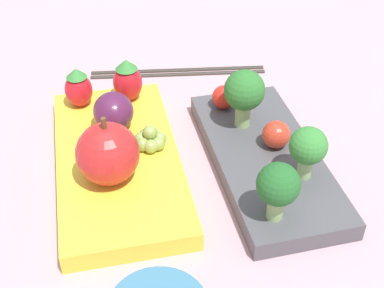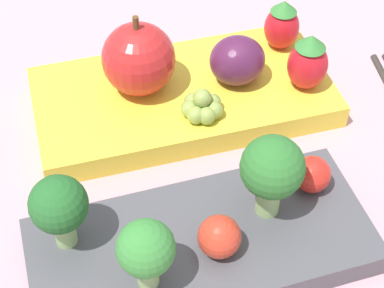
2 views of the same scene
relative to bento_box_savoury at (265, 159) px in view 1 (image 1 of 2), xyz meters
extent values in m
plane|color=#C6939E|center=(0.00, -0.07, -0.01)|extent=(4.00, 4.00, 0.00)
cube|color=#4C4C51|center=(0.00, 0.00, 0.00)|extent=(0.23, 0.13, 0.02)
cube|color=yellow|center=(-0.01, -0.14, 0.00)|extent=(0.24, 0.14, 0.02)
cylinder|color=#93B770|center=(-0.04, -0.02, 0.02)|extent=(0.02, 0.02, 0.02)
sphere|color=#2D702D|center=(-0.04, -0.02, 0.05)|extent=(0.04, 0.04, 0.04)
cylinder|color=#93B770|center=(0.04, 0.03, 0.02)|extent=(0.01, 0.01, 0.02)
sphere|color=#388438|center=(0.04, 0.03, 0.04)|extent=(0.03, 0.03, 0.03)
cylinder|color=#93B770|center=(0.08, -0.01, 0.02)|extent=(0.01, 0.01, 0.02)
sphere|color=#236028|center=(0.08, -0.01, 0.05)|extent=(0.04, 0.04, 0.04)
sphere|color=red|center=(-0.01, 0.01, 0.02)|extent=(0.03, 0.03, 0.03)
sphere|color=red|center=(-0.08, -0.03, 0.02)|extent=(0.02, 0.02, 0.02)
sphere|color=red|center=(0.03, -0.14, 0.04)|extent=(0.06, 0.06, 0.06)
cylinder|color=brown|center=(0.03, -0.14, 0.07)|extent=(0.00, 0.00, 0.01)
ellipsoid|color=red|center=(-0.10, -0.13, 0.03)|extent=(0.03, 0.03, 0.04)
cone|color=#388438|center=(-0.10, -0.13, 0.05)|extent=(0.02, 0.02, 0.01)
ellipsoid|color=red|center=(-0.09, -0.18, 0.03)|extent=(0.03, 0.03, 0.04)
cone|color=#388438|center=(-0.09, -0.18, 0.05)|extent=(0.02, 0.02, 0.01)
ellipsoid|color=#511E42|center=(-0.05, -0.14, 0.03)|extent=(0.04, 0.04, 0.04)
sphere|color=#8EA84C|center=(-0.01, -0.11, 0.02)|extent=(0.01, 0.01, 0.01)
sphere|color=#8EA84C|center=(-0.01, -0.10, 0.02)|extent=(0.01, 0.01, 0.01)
sphere|color=#8EA84C|center=(-0.02, -0.10, 0.02)|extent=(0.01, 0.01, 0.01)
sphere|color=#8EA84C|center=(-0.02, -0.10, 0.02)|extent=(0.01, 0.01, 0.01)
sphere|color=#8EA84C|center=(-0.02, -0.11, 0.02)|extent=(0.01, 0.01, 0.01)
sphere|color=#8EA84C|center=(-0.02, -0.12, 0.02)|extent=(0.01, 0.01, 0.01)
sphere|color=#8EA84C|center=(-0.01, -0.12, 0.02)|extent=(0.01, 0.01, 0.01)
sphere|color=#8EA84C|center=(-0.02, -0.11, 0.03)|extent=(0.01, 0.01, 0.01)
cylinder|color=#332D28|center=(-0.17, -0.07, -0.01)|extent=(0.01, 0.21, 0.01)
cylinder|color=#332D28|center=(-0.18, -0.07, -0.01)|extent=(0.01, 0.21, 0.01)
camera|label=1|loc=(0.38, -0.10, 0.33)|focal=50.00mm
camera|label=2|loc=(0.04, 0.23, 0.34)|focal=60.00mm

